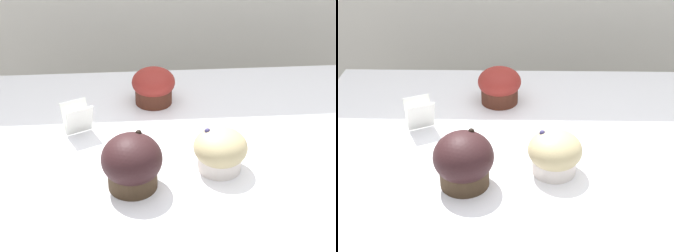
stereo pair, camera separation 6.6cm
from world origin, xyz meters
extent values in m
cube|color=beige|center=(0.00, 0.60, 0.90)|extent=(3.20, 0.10, 1.80)
cylinder|color=#3D2C1C|center=(-0.17, -0.11, 0.97)|extent=(0.08, 0.08, 0.05)
ellipsoid|color=black|center=(-0.17, -0.11, 1.00)|extent=(0.10, 0.10, 0.08)
sphere|color=black|center=(-0.16, -0.09, 1.04)|extent=(0.01, 0.01, 0.01)
cylinder|color=silver|center=(-0.03, -0.08, 0.97)|extent=(0.07, 0.07, 0.04)
ellipsoid|color=tan|center=(-0.03, -0.08, 0.99)|extent=(0.09, 0.09, 0.06)
sphere|color=navy|center=(-0.05, -0.07, 1.02)|extent=(0.01, 0.01, 0.01)
cylinder|color=#4B2418|center=(-0.13, 0.16, 0.97)|extent=(0.08, 0.08, 0.05)
ellipsoid|color=maroon|center=(-0.13, 0.16, 1.00)|extent=(0.09, 0.09, 0.06)
cube|color=white|center=(-0.28, 0.06, 0.98)|extent=(0.05, 0.04, 0.06)
cube|color=silver|center=(-0.27, 0.04, 0.98)|extent=(0.05, 0.04, 0.06)
camera|label=1|loc=(-0.16, -0.70, 1.42)|focal=50.00mm
camera|label=2|loc=(-0.10, -0.70, 1.42)|focal=50.00mm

